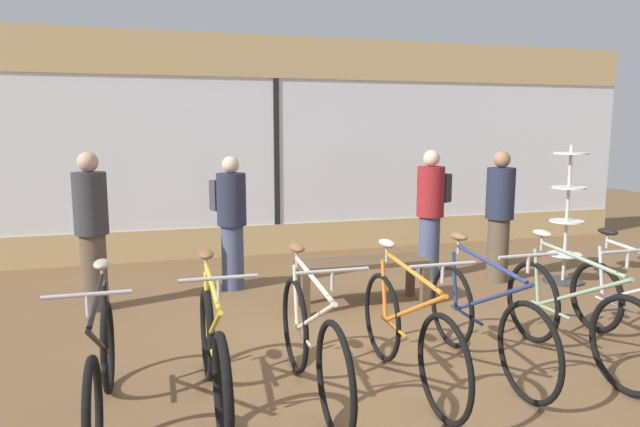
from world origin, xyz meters
name	(u,v)px	position (x,y,z in m)	size (l,w,h in m)	color
ground_plane	(379,357)	(0.00, 0.00, 0.00)	(24.00, 24.00, 0.00)	brown
shop_back_wall	(276,145)	(0.00, 4.11, 1.64)	(12.00, 0.08, 3.20)	tan
bicycle_far_left	(101,369)	(-2.11, -0.53, 0.37)	(0.46, 1.69, 1.01)	black
bicycle_left	(214,353)	(-1.40, -0.49, 0.38)	(0.46, 1.69, 1.03)	black
bicycle_center_left	(312,343)	(-0.74, -0.56, 0.41)	(0.46, 1.77, 1.05)	black
bicycle_center	(408,333)	(0.00, -0.55, 0.40)	(0.46, 1.77, 1.04)	black
bicycle_center_right	(485,321)	(0.69, -0.46, 0.40)	(0.46, 1.79, 1.04)	black
bicycle_right	(574,316)	(1.44, -0.56, 0.40)	(0.46, 1.79, 1.05)	black
accessory_rack	(566,227)	(3.06, 1.53, 0.69)	(0.48, 0.48, 1.69)	#333333
display_bench	(361,269)	(0.33, 1.35, 0.41)	(1.40, 0.44, 0.50)	brown
customer_near_rack	(499,214)	(2.30, 1.81, 0.84)	(0.36, 0.36, 1.61)	brown
customer_by_window	(231,218)	(-0.91, 2.39, 0.84)	(0.45, 0.56, 1.57)	#424C6B
customer_mid_floor	(92,228)	(-2.39, 2.00, 0.86)	(0.35, 0.35, 1.65)	brown
customer_near_bench	(431,210)	(1.57, 2.20, 0.87)	(0.56, 0.50, 1.62)	#424C6B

